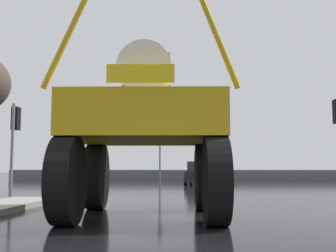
{
  "coord_description": "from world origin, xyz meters",
  "views": [
    {
      "loc": [
        0.37,
        -4.42,
        1.14
      ],
      "look_at": [
        -0.33,
        7.97,
        2.41
      ],
      "focal_mm": 43.27,
      "sensor_mm": 36.0,
      "label": 1
    }
  ],
  "objects_px": {
    "traffic_signal_near_left": "(15,130)",
    "traffic_signal_far_left": "(160,143)",
    "oversize_sprayer": "(147,129)",
    "sedan_ahead": "(201,174)"
  },
  "relations": [
    {
      "from": "sedan_ahead",
      "to": "traffic_signal_far_left",
      "type": "height_order",
      "value": "traffic_signal_far_left"
    },
    {
      "from": "oversize_sprayer",
      "to": "traffic_signal_far_left",
      "type": "xyz_separation_m",
      "value": [
        -1.1,
        18.65,
        0.74
      ]
    },
    {
      "from": "traffic_signal_near_left",
      "to": "traffic_signal_far_left",
      "type": "bearing_deg",
      "value": 72.97
    },
    {
      "from": "sedan_ahead",
      "to": "traffic_signal_near_left",
      "type": "relative_size",
      "value": 1.24
    },
    {
      "from": "oversize_sprayer",
      "to": "traffic_signal_far_left",
      "type": "bearing_deg",
      "value": 0.83
    },
    {
      "from": "oversize_sprayer",
      "to": "traffic_signal_near_left",
      "type": "height_order",
      "value": "oversize_sprayer"
    },
    {
      "from": "oversize_sprayer",
      "to": "traffic_signal_far_left",
      "type": "relative_size",
      "value": 1.31
    },
    {
      "from": "traffic_signal_near_left",
      "to": "traffic_signal_far_left",
      "type": "distance_m",
      "value": 14.53
    },
    {
      "from": "oversize_sprayer",
      "to": "traffic_signal_far_left",
      "type": "height_order",
      "value": "oversize_sprayer"
    },
    {
      "from": "traffic_signal_near_left",
      "to": "traffic_signal_far_left",
      "type": "height_order",
      "value": "traffic_signal_far_left"
    }
  ]
}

